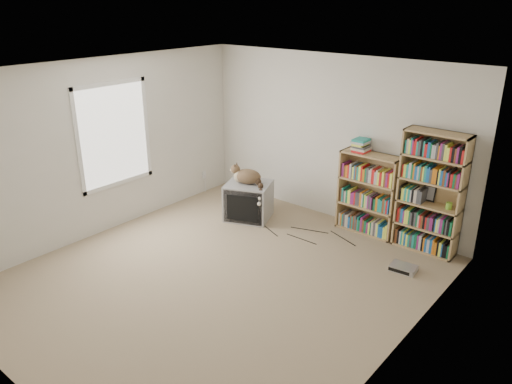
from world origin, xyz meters
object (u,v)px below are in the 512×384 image
Objects in this scene: cat at (249,179)px; bookcase_tall at (431,195)px; crt_tv at (249,201)px; dvd_player at (403,268)px; bookcase_short at (369,197)px.

bookcase_tall is (2.49, 0.78, 0.14)m from cat.
crt_tv is 2.59m from dvd_player.
cat is at bearing -162.58° from bookcase_tall.
dvd_player is at bearing -87.06° from bookcase_tall.
bookcase_tall reaches higher than dvd_player.
bookcase_short is (-0.89, 0.00, -0.25)m from bookcase_tall.
crt_tv is at bearing -163.56° from bookcase_tall.
cat is 2.62m from bookcase_tall.
dvd_player is (2.53, 0.04, -0.62)m from cat.
cat is 0.57× the size of bookcase_short.
crt_tv reaches higher than dvd_player.
bookcase_short is (1.65, 0.75, 0.26)m from crt_tv.
bookcase_tall is 5.27× the size of dvd_player.
bookcase_tall reaches higher than bookcase_short.
crt_tv is 0.51× the size of bookcase_tall.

